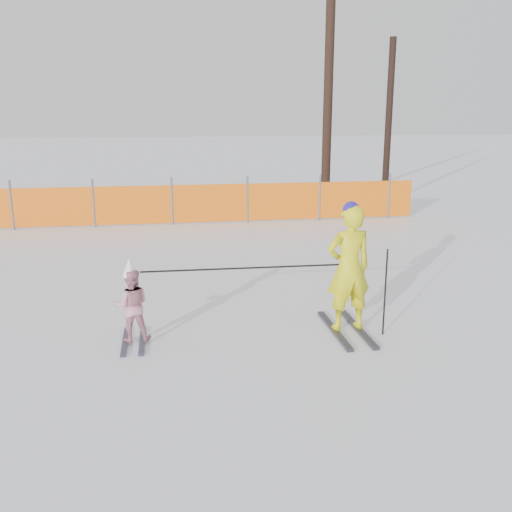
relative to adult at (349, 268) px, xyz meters
The scene contains 6 objects.
ground 1.49m from the adult, behind, with size 120.00×120.00×0.00m, color white.
adult is the anchor object (origin of this frame).
child 2.90m from the adult, behind, with size 0.47×0.94×1.14m.
ski_poles 0.85m from the adult, behind, with size 3.21×0.29×1.19m.
safety_fence 8.48m from the adult, 109.99° to the left, with size 14.68×0.06×1.25m.
tree_trunks 11.50m from the adult, 72.89° to the left, with size 2.10×0.73×7.27m.
Camera 1 is at (-1.22, -6.98, 2.94)m, focal length 40.00 mm.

